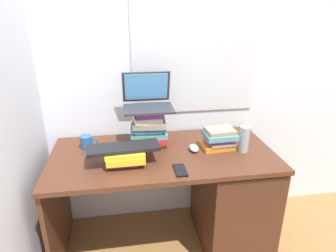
# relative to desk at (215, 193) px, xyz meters

# --- Properties ---
(ground_plane) EXTENTS (6.00, 6.00, 0.00)m
(ground_plane) POSITION_rel_desk_xyz_m (-0.36, 0.03, -0.40)
(ground_plane) COLOR olive
(wall_back) EXTENTS (6.00, 0.06, 2.60)m
(wall_back) POSITION_rel_desk_xyz_m (-0.36, 0.42, 0.90)
(wall_back) COLOR silver
(wall_back) RESTS_ON ground
(wall_left) EXTENTS (0.05, 6.00, 2.60)m
(wall_left) POSITION_rel_desk_xyz_m (-1.18, 0.03, 0.90)
(wall_left) COLOR silver
(wall_left) RESTS_ON ground
(desk) EXTENTS (1.43, 0.69, 0.73)m
(desk) POSITION_rel_desk_xyz_m (0.00, 0.00, 0.00)
(desk) COLOR #4C2819
(desk) RESTS_ON ground
(book_stack_tall) EXTENTS (0.25, 0.20, 0.25)m
(book_stack_tall) POSITION_rel_desk_xyz_m (-0.44, 0.15, 0.46)
(book_stack_tall) COLOR orange
(book_stack_tall) RESTS_ON desk
(book_stack_keyboard_riser) EXTENTS (0.23, 0.18, 0.10)m
(book_stack_keyboard_riser) POSITION_rel_desk_xyz_m (-0.61, -0.08, 0.38)
(book_stack_keyboard_riser) COLOR #8C338C
(book_stack_keyboard_riser) RESTS_ON desk
(book_stack_side) EXTENTS (0.23, 0.19, 0.14)m
(book_stack_side) POSITION_rel_desk_xyz_m (0.01, 0.04, 0.40)
(book_stack_side) COLOR orange
(book_stack_side) RESTS_ON desk
(laptop) EXTENTS (0.32, 0.28, 0.22)m
(laptop) POSITION_rel_desk_xyz_m (-0.44, 0.20, 0.64)
(laptop) COLOR #2D2D33
(laptop) RESTS_ON book_stack_tall
(keyboard) EXTENTS (0.43, 0.17, 0.02)m
(keyboard) POSITION_rel_desk_xyz_m (-0.61, -0.08, 0.44)
(keyboard) COLOR black
(keyboard) RESTS_ON book_stack_keyboard_riser
(computer_mouse) EXTENTS (0.06, 0.10, 0.04)m
(computer_mouse) POSITION_rel_desk_xyz_m (-0.16, 0.02, 0.35)
(computer_mouse) COLOR #A5A8AD
(computer_mouse) RESTS_ON desk
(mug) EXTENTS (0.11, 0.08, 0.09)m
(mug) POSITION_rel_desk_xyz_m (-0.85, 0.18, 0.38)
(mug) COLOR #265999
(mug) RESTS_ON desk
(water_bottle) EXTENTS (0.06, 0.06, 0.17)m
(water_bottle) POSITION_rel_desk_xyz_m (0.15, -0.03, 0.42)
(water_bottle) COLOR #999EA5
(water_bottle) RESTS_ON desk
(cell_phone) EXTENTS (0.07, 0.14, 0.01)m
(cell_phone) POSITION_rel_desk_xyz_m (-0.30, -0.21, 0.34)
(cell_phone) COLOR black
(cell_phone) RESTS_ON desk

